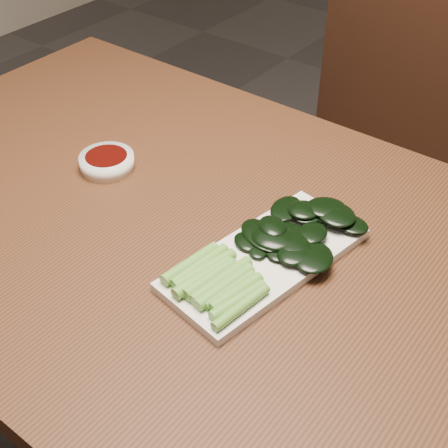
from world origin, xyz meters
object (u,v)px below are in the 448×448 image
table (214,267)px  serving_plate (265,259)px  sauce_bowl (107,162)px  gai_lan (273,246)px  chair_far (357,154)px

table → serving_plate: (0.10, -0.01, 0.08)m
sauce_bowl → gai_lan: (0.36, -0.02, 0.01)m
gai_lan → serving_plate: bearing=-106.3°
chair_far → sauce_bowl: (-0.16, -0.69, 0.28)m
table → gai_lan: size_ratio=4.33×
gai_lan → chair_far: bearing=105.9°
chair_far → serving_plate: chair_far is taller
chair_far → gai_lan: 0.79m
chair_far → serving_plate: size_ratio=2.72×
table → sauce_bowl: 0.27m
gai_lan → table: bearing=-176.1°
serving_plate → table: bearing=176.4°
chair_far → sauce_bowl: 0.76m
table → serving_plate: serving_plate is taller
table → chair_far: size_ratio=1.57×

